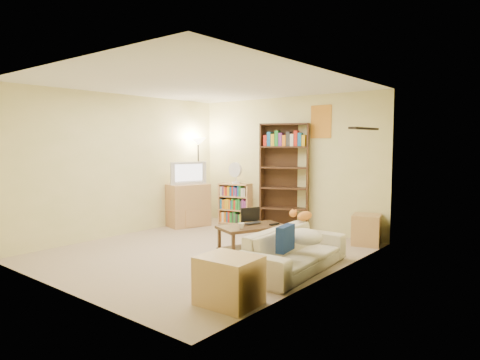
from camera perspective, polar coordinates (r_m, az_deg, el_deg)
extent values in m
plane|color=tan|center=(6.59, -4.68, -9.50)|extent=(4.50, 4.50, 0.00)
cube|color=beige|center=(8.16, 6.24, 2.17)|extent=(4.00, 0.04, 2.50)
cube|color=beige|center=(5.02, -22.83, 0.06)|extent=(4.00, 0.04, 2.50)
cube|color=beige|center=(7.91, -15.28, 1.94)|extent=(0.04, 4.50, 2.50)
cube|color=beige|center=(5.22, 11.30, 0.52)|extent=(0.04, 4.50, 2.50)
cube|color=silver|center=(6.44, -4.84, 12.58)|extent=(4.00, 4.50, 0.04)
cube|color=red|center=(7.79, 10.75, 7.65)|extent=(0.40, 0.02, 0.58)
cube|color=black|center=(6.41, 16.22, 6.60)|extent=(0.12, 0.80, 0.03)
imported|color=beige|center=(5.63, 7.22, -9.28)|extent=(1.90, 0.95, 0.53)
cube|color=navy|center=(5.20, 6.07, -7.75)|extent=(0.16, 0.36, 0.31)
ellipsoid|color=silver|center=(5.57, 8.64, -7.48)|extent=(0.48, 0.35, 0.21)
ellipsoid|color=orange|center=(6.26, 8.63, -4.77)|extent=(0.34, 0.17, 0.13)
sphere|color=orange|center=(6.34, 7.09, -4.45)|extent=(0.11, 0.11, 0.11)
cube|color=#3F2918|center=(6.34, 1.60, -6.28)|extent=(0.87, 1.10, 0.04)
cube|color=#3F2918|center=(6.41, 1.59, -9.11)|extent=(0.83, 1.04, 0.03)
cube|color=#3F2918|center=(6.39, -2.78, -7.97)|extent=(0.04, 0.04, 0.43)
cube|color=#3F2918|center=(5.99, -0.90, -8.85)|extent=(0.04, 0.04, 0.43)
cube|color=#3F2918|center=(6.79, 3.79, -7.21)|extent=(0.04, 0.04, 0.43)
cube|color=#3F2918|center=(6.41, 5.95, -7.95)|extent=(0.04, 0.04, 0.43)
imported|color=black|center=(6.43, 1.98, -5.83)|extent=(0.36, 0.28, 0.02)
cube|color=white|center=(6.53, 1.37, -4.61)|extent=(0.14, 0.30, 0.21)
imported|color=white|center=(6.10, 0.16, -6.12)|extent=(0.13, 0.13, 0.08)
cube|color=black|center=(6.41, 4.60, -5.88)|extent=(0.07, 0.18, 0.02)
cube|color=#B47A57|center=(8.57, -7.05, -3.30)|extent=(0.77, 0.91, 0.83)
imported|color=black|center=(8.50, -7.09, 0.95)|extent=(0.83, 0.55, 0.44)
cube|color=#472C1B|center=(7.97, 5.97, 0.31)|extent=(0.95, 0.61, 2.00)
cube|color=tan|center=(8.60, -0.66, -3.23)|extent=(0.69, 0.41, 0.83)
cylinder|color=silver|center=(8.50, -0.51, -0.36)|extent=(0.17, 0.17, 0.04)
cylinder|color=silver|center=(8.50, -0.51, 0.31)|extent=(0.02, 0.02, 0.17)
cylinder|color=silver|center=(8.46, -0.64, 1.38)|extent=(0.30, 0.06, 0.30)
cylinder|color=black|center=(9.00, -5.51, -5.49)|extent=(0.26, 0.26, 0.03)
cylinder|color=black|center=(8.89, -5.55, -0.37)|extent=(0.03, 0.03, 1.64)
cone|color=#FFF0C6|center=(8.85, -5.60, 5.15)|extent=(0.29, 0.29, 0.13)
cube|color=tan|center=(7.24, 16.51, -6.37)|extent=(0.53, 0.53, 0.49)
cube|color=tan|center=(4.48, -1.47, -13.22)|extent=(0.62, 0.53, 0.49)
cube|color=red|center=(7.71, 5.62, -6.84)|extent=(0.16, 0.12, 0.14)
cube|color=#1966B2|center=(7.52, 6.75, -7.06)|extent=(0.16, 0.12, 0.17)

